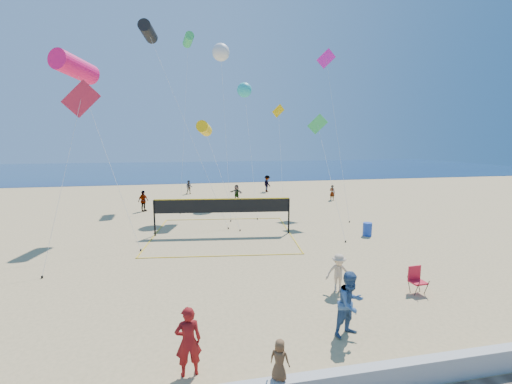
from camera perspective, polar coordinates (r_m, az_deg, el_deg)
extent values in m
plane|color=tan|center=(11.24, 4.30, -21.55)|extent=(120.00, 120.00, 0.00)
cube|color=navy|center=(71.62, -9.45, 3.83)|extent=(140.00, 50.00, 0.03)
imported|color=maroon|center=(9.08, -11.23, -23.22)|extent=(0.68, 0.49, 1.74)
imported|color=brown|center=(8.06, 3.95, -26.11)|extent=(0.52, 0.47, 0.89)
imported|color=#335380|center=(10.75, 15.46, -17.51)|extent=(1.12, 1.00, 1.93)
imported|color=#D1AF8B|center=(13.51, 13.59, -12.97)|extent=(1.07, 0.80, 1.47)
imported|color=gray|center=(29.08, -18.29, -1.42)|extent=(0.97, 1.03, 1.71)
imported|color=gray|center=(32.64, -3.27, -0.13)|extent=(1.36, 1.28, 1.53)
imported|color=gray|center=(33.70, 12.58, -0.10)|extent=(0.62, 0.64, 1.47)
imported|color=gray|center=(37.44, -11.09, 0.78)|extent=(0.77, 0.63, 1.46)
imported|color=gray|center=(38.35, 1.88, 1.40)|extent=(0.95, 1.33, 1.85)
cube|color=red|center=(14.43, 25.38, -13.43)|extent=(0.57, 0.52, 0.06)
cube|color=red|center=(14.48, 24.89, -12.09)|extent=(0.54, 0.08, 0.54)
cylinder|color=black|center=(14.23, 25.18, -14.57)|extent=(0.04, 0.27, 0.69)
cylinder|color=black|center=(14.50, 24.15, -14.06)|extent=(0.04, 0.27, 0.69)
cylinder|color=black|center=(14.50, 26.51, -14.22)|extent=(0.04, 0.27, 0.69)
cylinder|color=black|center=(14.77, 25.47, -13.74)|extent=(0.04, 0.27, 0.69)
cylinder|color=#193EA8|center=(21.68, 18.06, -5.91)|extent=(0.61, 0.61, 0.80)
cylinder|color=black|center=(21.32, -16.58, -4.20)|extent=(0.10, 0.10, 2.16)
cylinder|color=black|center=(21.16, 5.48, -3.97)|extent=(0.10, 0.10, 2.16)
cube|color=black|center=(20.72, -5.61, -2.34)|extent=(8.05, 1.02, 0.81)
cube|color=yellow|center=(20.64, -5.63, -1.16)|extent=(8.05, 1.03, 0.06)
cube|color=yellow|center=(17.24, -5.77, -10.58)|extent=(8.25, 1.08, 0.02)
cube|color=yellow|center=(25.04, -5.39, -4.54)|extent=(8.25, 1.08, 0.02)
cylinder|color=#FF1263|center=(22.20, -27.93, 17.90)|extent=(2.14, 2.94, 1.48)
cylinder|color=silver|center=(19.91, -23.58, 5.50)|extent=(3.38, 3.20, 9.58)
cylinder|color=black|center=(18.88, -18.66, -9.16)|extent=(0.08, 0.08, 0.10)
cylinder|color=black|center=(26.39, -17.56, 24.15)|extent=(1.16, 2.13, 1.11)
cylinder|color=silver|center=(23.38, -11.36, 10.41)|extent=(4.82, 3.82, 12.88)
cylinder|color=black|center=(22.32, -4.64, -6.03)|extent=(0.08, 0.08, 0.10)
cylinder|color=yellow|center=(25.82, -8.62, 10.42)|extent=(1.30, 2.19, 1.12)
cylinder|color=silver|center=(23.51, -5.88, 2.74)|extent=(1.84, 4.99, 6.51)
cylinder|color=black|center=(21.77, -2.68, -6.39)|extent=(0.08, 0.08, 0.10)
cube|color=#B91C38|center=(19.06, -27.14, 13.64)|extent=(1.83, 0.27, 1.80)
cylinder|color=silver|center=(17.60, -29.48, 1.58)|extent=(1.13, 3.35, 7.60)
cylinder|color=black|center=(17.06, -32.08, -11.93)|extent=(0.08, 0.08, 0.10)
cube|color=green|center=(25.42, 10.22, 11.08)|extent=(1.37, 0.62, 1.47)
cylinder|color=silver|center=(22.40, 12.20, 2.69)|extent=(0.72, 6.44, 6.81)
cylinder|color=black|center=(20.03, 14.70, -7.98)|extent=(0.08, 0.08, 0.10)
cube|color=#E01AB3|center=(32.33, 11.61, 20.96)|extent=(1.70, 0.30, 1.69)
cylinder|color=silver|center=(27.87, 13.28, 9.79)|extent=(1.10, 7.57, 12.68)
cylinder|color=black|center=(24.86, 15.30, -4.80)|extent=(0.08, 0.08, 0.10)
sphere|color=silver|center=(30.56, -5.89, 22.15)|extent=(1.89, 1.89, 1.42)
cylinder|color=silver|center=(26.69, -5.13, 10.23)|extent=(0.12, 6.05, 12.84)
cylinder|color=black|center=(24.32, -4.23, -4.82)|extent=(0.08, 0.08, 0.10)
sphere|color=#26B3B5|center=(33.12, -1.95, 16.63)|extent=(1.40, 1.40, 1.35)
cylinder|color=silver|center=(28.51, -0.99, 7.59)|extent=(0.57, 8.60, 10.30)
cylinder|color=black|center=(24.87, 0.24, -4.50)|extent=(0.08, 0.08, 0.10)
cylinder|color=green|center=(35.93, -11.21, 23.64)|extent=(1.10, 2.08, 1.09)
cylinder|color=silver|center=(30.85, -11.81, 11.93)|extent=(1.15, 7.73, 15.09)
cylinder|color=black|center=(27.50, -12.52, -3.45)|extent=(0.08, 0.08, 0.10)
cube|color=yellow|center=(38.54, 3.74, 13.34)|extent=(1.49, 0.36, 1.50)
cylinder|color=silver|center=(34.76, 4.12, 6.55)|extent=(1.43, 7.21, 8.89)
cylinder|color=black|center=(31.58, 4.56, -1.75)|extent=(0.08, 0.08, 0.10)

